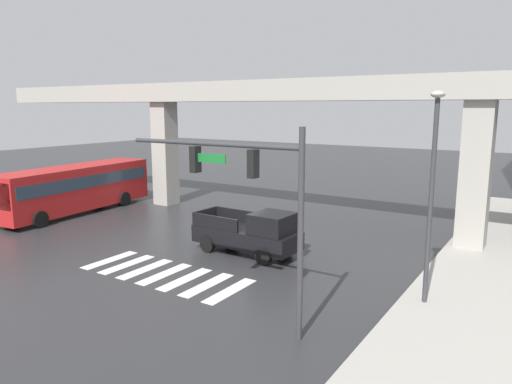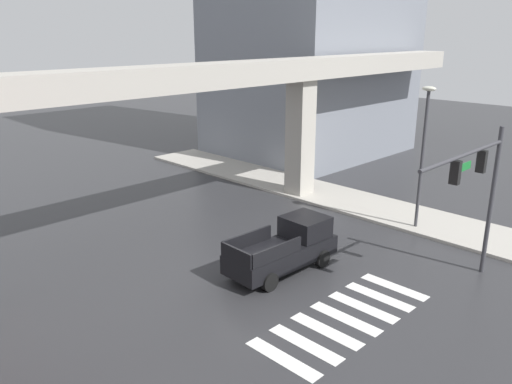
# 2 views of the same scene
# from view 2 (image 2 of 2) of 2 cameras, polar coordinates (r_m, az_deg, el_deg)

# --- Properties ---
(ground_plane) EXTENTS (120.00, 120.00, 0.00)m
(ground_plane) POSITION_cam_2_polar(r_m,az_deg,el_deg) (21.69, -0.75, -9.15)
(ground_plane) COLOR #2D2D30
(crosswalk_stripes) EXTENTS (7.15, 2.80, 0.01)m
(crosswalk_stripes) POSITION_cam_2_polar(r_m,az_deg,el_deg) (18.93, 9.91, -13.69)
(crosswalk_stripes) COLOR silver
(crosswalk_stripes) RESTS_ON ground
(elevated_overpass) EXTENTS (51.05, 2.03, 8.24)m
(elevated_overpass) POSITION_cam_2_polar(r_m,az_deg,el_deg) (23.96, -10.53, 10.62)
(elevated_overpass) COLOR #ADA89E
(elevated_overpass) RESTS_ON ground
(sidewalk_east) EXTENTS (4.00, 36.00, 0.15)m
(sidewalk_east) POSITION_cam_2_polar(r_m,az_deg,el_deg) (30.66, 11.27, -1.21)
(sidewalk_east) COLOR #ADA89E
(sidewalk_east) RESTS_ON ground
(pickup_truck) EXTENTS (5.17, 2.23, 2.08)m
(pickup_truck) POSITION_cam_2_polar(r_m,az_deg,el_deg) (21.81, 3.42, -6.16)
(pickup_truck) COLOR black
(pickup_truck) RESTS_ON ground
(traffic_signal_mast) EXTENTS (6.49, 0.32, 6.20)m
(traffic_signal_mast) POSITION_cam_2_polar(r_m,az_deg,el_deg) (20.95, 23.47, 1.23)
(traffic_signal_mast) COLOR #38383D
(traffic_signal_mast) RESTS_ON ground
(street_lamp_near_corner) EXTENTS (0.44, 0.70, 7.24)m
(street_lamp_near_corner) POSITION_cam_2_polar(r_m,az_deg,el_deg) (26.41, 18.17, 5.33)
(street_lamp_near_corner) COLOR #38383D
(street_lamp_near_corner) RESTS_ON ground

